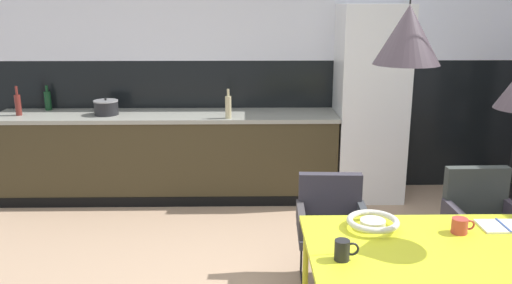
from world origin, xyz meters
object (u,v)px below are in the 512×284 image
armchair_near_window (331,216)px  bottle_vinegar_dark (48,100)px  dining_table (452,252)px  cooking_pot (106,108)px  bottle_oil_tall (228,107)px  pendant_lamp_over_table_near (408,35)px  armchair_corner_seat (481,213)px  mug_wide_latte (343,250)px  mug_dark_espresso (460,226)px  open_book (503,226)px  bottle_wine_green (18,104)px  refrigerator_column (370,104)px  fruit_bowl (373,222)px

armchair_near_window → bottle_vinegar_dark: 3.37m
dining_table → cooking_pot: size_ratio=6.46×
dining_table → bottle_oil_tall: 2.81m
bottle_oil_tall → pendant_lamp_over_table_near: pendant_lamp_over_table_near is taller
pendant_lamp_over_table_near → cooking_pot: bearing=129.8°
armchair_corner_seat → mug_wide_latte: 1.61m
cooking_pot → pendant_lamp_over_table_near: bearing=-50.2°
mug_dark_espresso → bottle_oil_tall: bottle_oil_tall is taller
cooking_pot → bottle_vinegar_dark: 0.72m
open_book → pendant_lamp_over_table_near: 1.31m
mug_wide_latte → bottle_wine_green: bearing=134.3°
open_book → bottle_oil_tall: size_ratio=0.94×
armchair_near_window → bottle_oil_tall: bearing=-60.7°
bottle_oil_tall → mug_wide_latte: bearing=-76.0°
refrigerator_column → bottle_wine_green: size_ratio=6.68×
armchair_near_window → open_book: armchair_near_window is taller
dining_table → refrigerator_column: bearing=86.9°
mug_dark_espresso → pendant_lamp_over_table_near: size_ratio=0.13×
bottle_oil_tall → pendant_lamp_over_table_near: (0.97, -2.45, 0.83)m
mug_dark_espresso → refrigerator_column: bearing=88.8°
mug_dark_espresso → bottle_wine_green: 4.28m
armchair_near_window → mug_dark_espresso: mug_dark_espresso is taller
bottle_vinegar_dark → fruit_bowl: bearing=-44.1°
bottle_wine_green → mug_dark_espresso: bearing=-35.8°
armchair_near_window → bottle_oil_tall: (-0.78, 1.54, 0.50)m
refrigerator_column → armchair_corner_seat: size_ratio=2.35×
dining_table → cooking_pot: (-2.51, 2.66, 0.28)m
armchair_near_window → mug_dark_espresso: size_ratio=5.90×
fruit_bowl → mug_wide_latte: bearing=-122.2°
armchair_near_window → bottle_vinegar_dark: bottle_vinegar_dark is taller
armchair_corner_seat → mug_dark_espresso: 0.92m
armchair_near_window → fruit_bowl: (0.12, -0.71, 0.26)m
armchair_near_window → fruit_bowl: 0.77m
open_book → bottle_wine_green: size_ratio=0.92×
pendant_lamp_over_table_near → dining_table: bearing=-4.8°
fruit_bowl → armchair_near_window: bearing=99.5°
refrigerator_column → bottle_vinegar_dark: refrigerator_column is taller
mug_wide_latte → bottle_wine_green: size_ratio=0.43×
refrigerator_column → dining_table: bearing=-93.1°
cooking_pot → bottle_vinegar_dark: (-0.67, 0.26, 0.03)m
armchair_corner_seat → bottle_oil_tall: (-1.84, 1.57, 0.47)m
mug_wide_latte → bottle_vinegar_dark: bottle_vinegar_dark is taller
pendant_lamp_over_table_near → bottle_vinegar_dark: bearing=134.7°
mug_dark_espresso → pendant_lamp_over_table_near: (-0.41, -0.12, 1.06)m
bottle_oil_tall → mug_dark_espresso: bearing=-59.4°
cooking_pot → bottle_vinegar_dark: bearing=159.0°
open_book → cooking_pot: 3.79m
armchair_corner_seat → refrigerator_column: bearing=-78.5°
mug_dark_espresso → pendant_lamp_over_table_near: bearing=-163.3°
pendant_lamp_over_table_near → open_book: bearing=15.8°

